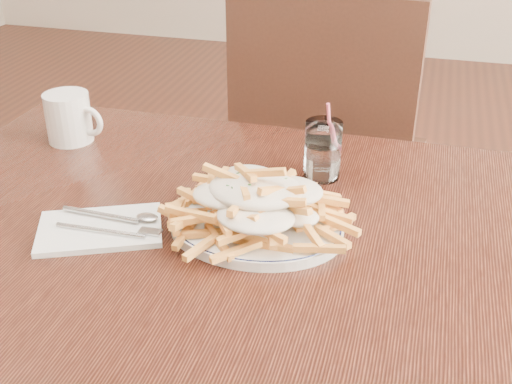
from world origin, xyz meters
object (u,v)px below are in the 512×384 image
(loaded_fries, at_px, (256,197))
(coffee_mug, at_px, (70,118))
(fries_plate, at_px, (256,227))
(water_glass, at_px, (323,153))
(table, at_px, (248,270))
(chair_far, at_px, (327,149))

(loaded_fries, relative_size, coffee_mug, 2.54)
(fries_plate, relative_size, water_glass, 1.90)
(table, distance_m, loaded_fries, 0.14)
(fries_plate, distance_m, coffee_mug, 0.50)
(loaded_fries, relative_size, water_glass, 2.22)
(fries_plate, distance_m, loaded_fries, 0.05)
(table, distance_m, fries_plate, 0.09)
(table, relative_size, loaded_fries, 3.83)
(fries_plate, distance_m, water_glass, 0.22)
(chair_far, bearing_deg, coffee_mug, -130.44)
(water_glass, bearing_deg, coffee_mug, 177.79)
(loaded_fries, xyz_separation_m, water_glass, (0.06, 0.21, -0.01))
(water_glass, bearing_deg, chair_far, 97.77)
(water_glass, bearing_deg, table, -111.07)
(table, bearing_deg, coffee_mug, 152.45)
(chair_far, distance_m, coffee_mug, 0.71)
(loaded_fries, distance_m, water_glass, 0.22)
(coffee_mug, bearing_deg, table, -27.55)
(table, distance_m, chair_far, 0.74)
(coffee_mug, bearing_deg, loaded_fries, -27.25)
(loaded_fries, bearing_deg, fries_plate, 26.57)
(table, relative_size, coffee_mug, 9.70)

